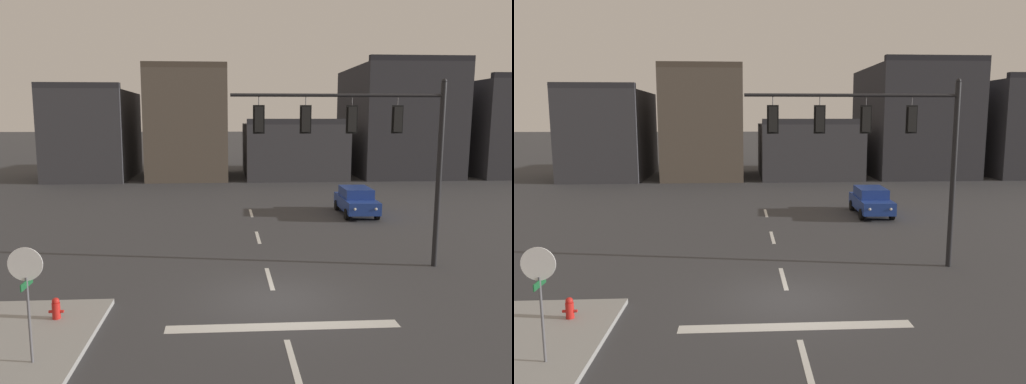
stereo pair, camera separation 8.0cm
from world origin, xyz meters
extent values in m
plane|color=#353538|center=(0.00, 0.00, 0.00)|extent=(400.00, 400.00, 0.00)
cube|color=silver|center=(0.00, -2.00, 0.00)|extent=(6.40, 0.50, 0.01)
cube|color=silver|center=(0.00, -4.00, 0.00)|extent=(0.16, 2.40, 0.01)
cube|color=silver|center=(0.00, 2.00, 0.00)|extent=(0.16, 2.40, 0.01)
cube|color=silver|center=(0.00, 8.00, 0.00)|extent=(0.16, 2.40, 0.01)
cube|color=silver|center=(0.00, 14.00, 0.00)|extent=(0.16, 2.40, 0.01)
cylinder|color=black|center=(6.46, 3.08, 3.46)|extent=(0.20, 0.20, 6.92)
cylinder|color=black|center=(2.57, 3.07, 6.45)|extent=(7.79, 0.15, 0.12)
sphere|color=black|center=(6.46, 3.08, 6.97)|extent=(0.18, 0.18, 0.18)
cylinder|color=#56565B|center=(4.77, 3.08, 6.21)|extent=(0.03, 0.03, 0.35)
cube|color=black|center=(4.77, 3.08, 5.59)|extent=(0.30, 0.24, 0.90)
sphere|color=red|center=(4.77, 3.21, 5.87)|extent=(0.20, 0.20, 0.20)
sphere|color=#2D2314|center=(4.77, 3.21, 5.59)|extent=(0.20, 0.20, 0.20)
sphere|color=black|center=(4.77, 3.21, 5.30)|extent=(0.20, 0.20, 0.20)
cube|color=black|center=(4.77, 3.06, 5.59)|extent=(0.42, 0.03, 1.02)
cylinder|color=#56565B|center=(3.07, 3.07, 6.21)|extent=(0.03, 0.03, 0.35)
cube|color=black|center=(3.07, 3.07, 5.59)|extent=(0.30, 0.24, 0.90)
sphere|color=red|center=(3.07, 3.20, 5.87)|extent=(0.20, 0.20, 0.20)
sphere|color=#2D2314|center=(3.07, 3.20, 5.59)|extent=(0.20, 0.20, 0.20)
sphere|color=black|center=(3.07, 3.20, 5.30)|extent=(0.20, 0.20, 0.20)
cube|color=black|center=(3.07, 3.05, 5.59)|extent=(0.42, 0.03, 1.02)
cylinder|color=#56565B|center=(1.38, 3.07, 6.21)|extent=(0.03, 0.03, 0.35)
cube|color=black|center=(1.38, 3.07, 5.59)|extent=(0.30, 0.24, 0.90)
sphere|color=red|center=(1.38, 3.20, 5.87)|extent=(0.20, 0.20, 0.20)
sphere|color=#2D2314|center=(1.38, 3.20, 5.59)|extent=(0.20, 0.20, 0.20)
sphere|color=black|center=(1.38, 3.20, 5.30)|extent=(0.20, 0.20, 0.20)
cube|color=black|center=(1.38, 3.05, 5.59)|extent=(0.42, 0.03, 1.02)
cylinder|color=#56565B|center=(-0.31, 3.06, 6.21)|extent=(0.03, 0.03, 0.35)
cube|color=black|center=(-0.31, 3.06, 5.59)|extent=(0.30, 0.24, 0.90)
sphere|color=red|center=(-0.31, 3.19, 5.87)|extent=(0.20, 0.20, 0.20)
sphere|color=#2D2314|center=(-0.31, 3.19, 5.59)|extent=(0.20, 0.20, 0.20)
sphere|color=black|center=(-0.31, 3.19, 5.30)|extent=(0.20, 0.20, 0.20)
cube|color=black|center=(-0.31, 3.04, 5.59)|extent=(0.42, 0.03, 1.02)
cylinder|color=#56565B|center=(-5.94, -3.84, 1.07)|extent=(0.06, 0.06, 2.15)
cylinder|color=white|center=(-5.94, -3.84, 2.45)|extent=(0.76, 0.03, 0.76)
cylinder|color=#B21414|center=(-5.94, -3.82, 2.45)|extent=(0.68, 0.03, 0.68)
cube|color=#19592D|center=(-5.94, -3.84, 2.00)|extent=(0.02, 0.64, 0.16)
cube|color=navy|center=(6.15, 13.10, 0.70)|extent=(1.96, 4.46, 0.70)
cube|color=navy|center=(6.15, 13.25, 1.33)|extent=(1.69, 2.52, 0.56)
cube|color=#2D3842|center=(6.12, 12.49, 1.31)|extent=(1.53, 0.30, 0.47)
cube|color=#2D3842|center=(6.20, 14.42, 1.31)|extent=(1.53, 0.27, 0.46)
cylinder|color=black|center=(6.94, 11.62, 0.32)|extent=(0.24, 0.65, 0.64)
cylinder|color=black|center=(5.24, 11.68, 0.32)|extent=(0.24, 0.65, 0.64)
cylinder|color=black|center=(7.05, 14.52, 0.32)|extent=(0.24, 0.65, 0.64)
cylinder|color=black|center=(5.35, 14.58, 0.32)|extent=(0.24, 0.65, 0.64)
sphere|color=silver|center=(6.64, 10.90, 0.75)|extent=(0.16, 0.16, 0.16)
sphere|color=silver|center=(5.49, 10.94, 0.75)|extent=(0.16, 0.16, 0.16)
cube|color=maroon|center=(6.23, 15.28, 0.78)|extent=(1.37, 0.09, 0.12)
cylinder|color=red|center=(-6.22, -1.40, 0.33)|extent=(0.22, 0.22, 0.55)
cylinder|color=red|center=(-6.22, -1.40, 0.05)|extent=(0.30, 0.30, 0.10)
sphere|color=red|center=(-6.22, -1.40, 0.65)|extent=(0.20, 0.20, 0.20)
cylinder|color=red|center=(-6.37, -1.40, 0.35)|extent=(0.10, 0.08, 0.08)
cylinder|color=red|center=(-6.07, -1.40, 0.35)|extent=(0.10, 0.08, 0.08)
cube|color=#38383D|center=(-14.01, 32.98, 4.08)|extent=(7.19, 10.23, 8.16)
cube|color=#2B2B30|center=(-14.01, 28.17, 8.41)|extent=(7.19, 0.60, 0.50)
cube|color=brown|center=(-4.92, 32.52, 4.96)|extent=(7.33, 9.32, 9.92)
cube|color=#493F35|center=(-4.92, 28.17, 10.17)|extent=(7.33, 0.60, 0.50)
cube|color=#38383D|center=(5.07, 33.28, 2.56)|extent=(9.31, 10.83, 5.11)
cube|color=#2B2B30|center=(5.07, 28.17, 5.36)|extent=(9.31, 0.60, 0.50)
cube|color=#2D2D33|center=(15.86, 33.97, 5.31)|extent=(9.38, 12.21, 10.62)
cube|color=black|center=(15.86, 28.17, 10.87)|extent=(9.38, 0.60, 0.50)
camera|label=1|loc=(-1.54, -14.36, 5.61)|focal=33.82mm
camera|label=2|loc=(-1.46, -14.36, 5.61)|focal=33.82mm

